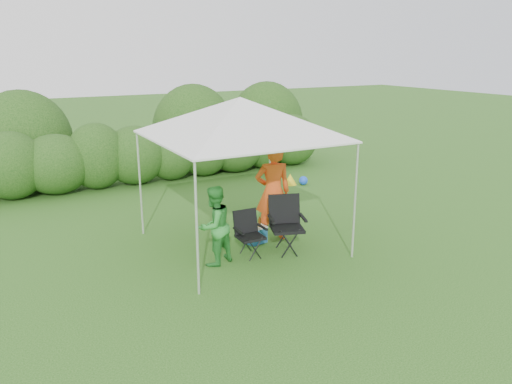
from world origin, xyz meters
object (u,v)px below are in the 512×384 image
canopy (240,117)px  woman (214,226)px  chair_left (248,230)px  man (273,192)px  cooler (256,235)px  chair_right (286,220)px

canopy → woman: 2.02m
chair_left → man: (0.81, 0.50, 0.49)m
woman → chair_left: bearing=164.2°
canopy → chair_left: bearing=-102.1°
cooler → woman: bearing=-165.1°
chair_right → chair_left: (-0.72, 0.14, -0.12)m
chair_left → man: man is taller
cooler → canopy: bearing=160.8°
woman → canopy: bearing=-166.6°
chair_right → cooler: 0.79m
chair_left → woman: bearing=-172.9°
canopy → man: canopy is taller
canopy → man: 1.65m
chair_right → man: size_ratio=0.54×
chair_right → woman: size_ratio=0.74×
man → woman: 1.64m
canopy → cooler: canopy is taller
chair_right → man: 0.74m
canopy → cooler: 2.31m
chair_right → woman: 1.43m
woman → cooler: (1.11, 0.53, -0.54)m
man → cooler: bearing=23.4°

